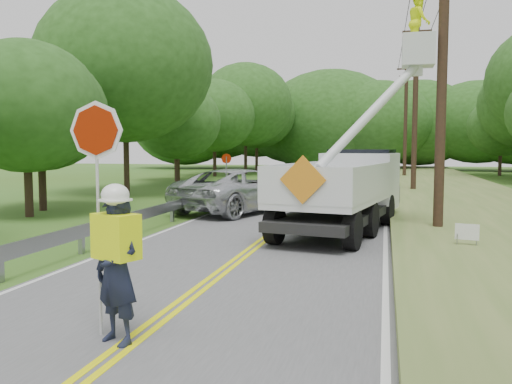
# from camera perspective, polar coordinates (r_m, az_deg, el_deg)

# --- Properties ---
(ground) EXTENTS (140.00, 140.00, 0.00)m
(ground) POSITION_cam_1_polar(r_m,az_deg,el_deg) (9.19, -9.00, -12.48)
(ground) COLOR #3D5B19
(ground) RESTS_ON ground
(road) EXTENTS (7.20, 96.00, 0.03)m
(road) POSITION_cam_1_polar(r_m,az_deg,el_deg) (22.52, 4.77, -2.11)
(road) COLOR #535356
(road) RESTS_ON ground
(guardrail) EXTENTS (0.18, 48.00, 0.77)m
(guardrail) POSITION_cam_1_polar(r_m,az_deg,el_deg) (24.27, -4.31, -0.31)
(guardrail) COLOR gray
(guardrail) RESTS_ON ground
(utility_poles) EXTENTS (1.60, 43.30, 10.00)m
(utility_poles) POSITION_cam_1_polar(r_m,az_deg,el_deg) (25.29, 17.40, 10.39)
(utility_poles) COLOR black
(utility_poles) RESTS_ON ground
(tall_grass_verge) EXTENTS (7.00, 96.00, 0.30)m
(tall_grass_verge) POSITION_cam_1_polar(r_m,az_deg,el_deg) (22.56, 22.91, -2.10)
(tall_grass_verge) COLOR #506E2E
(tall_grass_verge) RESTS_ON ground
(treeline_left) EXTENTS (10.57, 55.26, 11.63)m
(treeline_left) POSITION_cam_1_polar(r_m,az_deg,el_deg) (41.30, -6.64, 9.45)
(treeline_left) COLOR #332319
(treeline_left) RESTS_ON ground
(treeline_horizon) EXTENTS (56.57, 13.73, 12.62)m
(treeline_horizon) POSITION_cam_1_polar(r_m,az_deg,el_deg) (64.35, 11.10, 7.22)
(treeline_horizon) COLOR #234917
(treeline_horizon) RESTS_ON ground
(flagger) EXTENTS (1.24, 0.75, 3.35)m
(flagger) POSITION_cam_1_polar(r_m,az_deg,el_deg) (7.64, -14.64, -6.81)
(flagger) COLOR #191E33
(flagger) RESTS_ON road
(bucket_truck) EXTENTS (4.64, 7.84, 7.25)m
(bucket_truck) POSITION_cam_1_polar(r_m,az_deg,el_deg) (18.08, 10.26, 1.28)
(bucket_truck) COLOR black
(bucket_truck) RESTS_ON road
(suv_silver) EXTENTS (5.22, 7.16, 1.81)m
(suv_silver) POSITION_cam_1_polar(r_m,az_deg,el_deg) (22.33, -1.57, 0.21)
(suv_silver) COLOR #B5B8BD
(suv_silver) RESTS_ON road
(suv_darkgrey) EXTENTS (3.82, 5.36, 1.44)m
(suv_darkgrey) POSITION_cam_1_polar(r_m,az_deg,el_deg) (34.89, 3.94, 1.57)
(suv_darkgrey) COLOR #3A3B41
(suv_darkgrey) RESTS_ON road
(stop_sign_permanent) EXTENTS (0.50, 0.13, 2.39)m
(stop_sign_permanent) POSITION_cam_1_polar(r_m,az_deg,el_deg) (26.62, -3.16, 2.35)
(stop_sign_permanent) COLOR gray
(stop_sign_permanent) RESTS_ON ground
(yard_sign) EXTENTS (0.56, 0.17, 0.82)m
(yard_sign) POSITION_cam_1_polar(r_m,az_deg,el_deg) (14.29, 21.51, -4.08)
(yard_sign) COLOR white
(yard_sign) RESTS_ON ground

